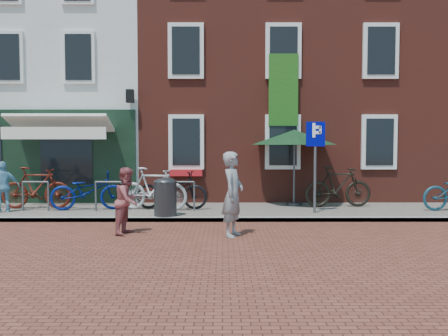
{
  "coord_description": "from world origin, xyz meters",
  "views": [
    {
      "loc": [
        1.64,
        -11.32,
        1.94
      ],
      "look_at": [
        1.67,
        0.79,
        1.3
      ],
      "focal_mm": 36.82,
      "sensor_mm": 36.0,
      "label": 1
    }
  ],
  "objects_px": {
    "bicycle_3": "(153,189)",
    "cafe_person": "(4,187)",
    "litter_bin": "(165,195)",
    "parasol": "(294,134)",
    "boy": "(128,201)",
    "bicycle_1": "(36,188)",
    "bicycle_4": "(172,190)",
    "bicycle_5": "(338,187)",
    "woman": "(233,194)",
    "bicycle_2": "(88,191)",
    "parking_sign": "(315,151)"
  },
  "relations": [
    {
      "from": "bicycle_3",
      "to": "cafe_person",
      "type": "bearing_deg",
      "value": 107.05
    },
    {
      "from": "litter_bin",
      "to": "parasol",
      "type": "xyz_separation_m",
      "value": [
        3.6,
        2.1,
        1.58
      ]
    },
    {
      "from": "boy",
      "to": "bicycle_3",
      "type": "distance_m",
      "value": 2.9
    },
    {
      "from": "cafe_person",
      "to": "bicycle_1",
      "type": "distance_m",
      "value": 0.9
    },
    {
      "from": "bicycle_4",
      "to": "bicycle_5",
      "type": "relative_size",
      "value": 1.03
    },
    {
      "from": "woman",
      "to": "cafe_person",
      "type": "height_order",
      "value": "woman"
    },
    {
      "from": "boy",
      "to": "bicycle_2",
      "type": "height_order",
      "value": "boy"
    },
    {
      "from": "litter_bin",
      "to": "woman",
      "type": "relative_size",
      "value": 0.59
    },
    {
      "from": "parasol",
      "to": "bicycle_5",
      "type": "xyz_separation_m",
      "value": [
        1.22,
        -0.45,
        -1.53
      ]
    },
    {
      "from": "parasol",
      "to": "bicycle_1",
      "type": "distance_m",
      "value": 7.63
    },
    {
      "from": "boy",
      "to": "bicycle_5",
      "type": "bearing_deg",
      "value": -42.17
    },
    {
      "from": "parking_sign",
      "to": "bicycle_1",
      "type": "height_order",
      "value": "parking_sign"
    },
    {
      "from": "litter_bin",
      "to": "cafe_person",
      "type": "distance_m",
      "value": 4.51
    },
    {
      "from": "bicycle_1",
      "to": "cafe_person",
      "type": "bearing_deg",
      "value": 136.59
    },
    {
      "from": "parking_sign",
      "to": "cafe_person",
      "type": "xyz_separation_m",
      "value": [
        -8.37,
        0.16,
        -0.97
      ]
    },
    {
      "from": "bicycle_2",
      "to": "bicycle_4",
      "type": "height_order",
      "value": "same"
    },
    {
      "from": "parasol",
      "to": "bicycle_1",
      "type": "xyz_separation_m",
      "value": [
        -7.44,
        -0.74,
        -1.53
      ]
    },
    {
      "from": "parking_sign",
      "to": "cafe_person",
      "type": "bearing_deg",
      "value": 178.91
    },
    {
      "from": "bicycle_1",
      "to": "bicycle_5",
      "type": "bearing_deg",
      "value": -88.97
    },
    {
      "from": "litter_bin",
      "to": "bicycle_1",
      "type": "xyz_separation_m",
      "value": [
        -3.84,
        1.36,
        0.05
      ]
    },
    {
      "from": "parking_sign",
      "to": "bicycle_4",
      "type": "distance_m",
      "value": 4.14
    },
    {
      "from": "parking_sign",
      "to": "bicycle_4",
      "type": "xyz_separation_m",
      "value": [
        -3.91,
        0.77,
        -1.12
      ]
    },
    {
      "from": "woman",
      "to": "boy",
      "type": "relative_size",
      "value": 1.24
    },
    {
      "from": "bicycle_4",
      "to": "boy",
      "type": "bearing_deg",
      "value": 175.5
    },
    {
      "from": "cafe_person",
      "to": "litter_bin",
      "type": "bearing_deg",
      "value": 145.09
    },
    {
      "from": "bicycle_2",
      "to": "litter_bin",
      "type": "bearing_deg",
      "value": -126.86
    },
    {
      "from": "bicycle_1",
      "to": "bicycle_3",
      "type": "distance_m",
      "value": 3.36
    },
    {
      "from": "bicycle_2",
      "to": "bicycle_4",
      "type": "bearing_deg",
      "value": -96.19
    },
    {
      "from": "woman",
      "to": "litter_bin",
      "type": "bearing_deg",
      "value": 58.82
    },
    {
      "from": "boy",
      "to": "bicycle_4",
      "type": "bearing_deg",
      "value": 4.41
    },
    {
      "from": "woman",
      "to": "bicycle_2",
      "type": "bearing_deg",
      "value": 70.97
    },
    {
      "from": "parking_sign",
      "to": "parasol",
      "type": "bearing_deg",
      "value": 101.42
    },
    {
      "from": "litter_bin",
      "to": "cafe_person",
      "type": "height_order",
      "value": "cafe_person"
    },
    {
      "from": "bicycle_5",
      "to": "bicycle_2",
      "type": "bearing_deg",
      "value": 87.86
    },
    {
      "from": "litter_bin",
      "to": "woman",
      "type": "bearing_deg",
      "value": -50.93
    },
    {
      "from": "bicycle_4",
      "to": "cafe_person",
      "type": "bearing_deg",
      "value": 104.32
    },
    {
      "from": "woman",
      "to": "bicycle_1",
      "type": "distance_m",
      "value": 6.5
    },
    {
      "from": "bicycle_4",
      "to": "bicycle_5",
      "type": "distance_m",
      "value": 4.82
    },
    {
      "from": "woman",
      "to": "bicycle_4",
      "type": "distance_m",
      "value": 3.77
    },
    {
      "from": "parking_sign",
      "to": "bicycle_1",
      "type": "bearing_deg",
      "value": 173.95
    },
    {
      "from": "woman",
      "to": "bicycle_2",
      "type": "height_order",
      "value": "woman"
    },
    {
      "from": "bicycle_4",
      "to": "parasol",
      "type": "bearing_deg",
      "value": -71.15
    },
    {
      "from": "bicycle_2",
      "to": "parking_sign",
      "type": "bearing_deg",
      "value": -106.11
    },
    {
      "from": "cafe_person",
      "to": "bicycle_3",
      "type": "bearing_deg",
      "value": 160.09
    },
    {
      "from": "litter_bin",
      "to": "bicycle_4",
      "type": "xyz_separation_m",
      "value": [
        0.01,
        1.31,
        -0.01
      ]
    },
    {
      "from": "bicycle_4",
      "to": "litter_bin",
      "type": "bearing_deg",
      "value": -173.97
    },
    {
      "from": "parasol",
      "to": "bicycle_2",
      "type": "bearing_deg",
      "value": -170.69
    },
    {
      "from": "litter_bin",
      "to": "bicycle_2",
      "type": "xyz_separation_m",
      "value": [
        -2.3,
        1.13,
        -0.01
      ]
    },
    {
      "from": "litter_bin",
      "to": "bicycle_1",
      "type": "height_order",
      "value": "bicycle_1"
    },
    {
      "from": "bicycle_1",
      "to": "bicycle_5",
      "type": "relative_size",
      "value": 1.0
    }
  ]
}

